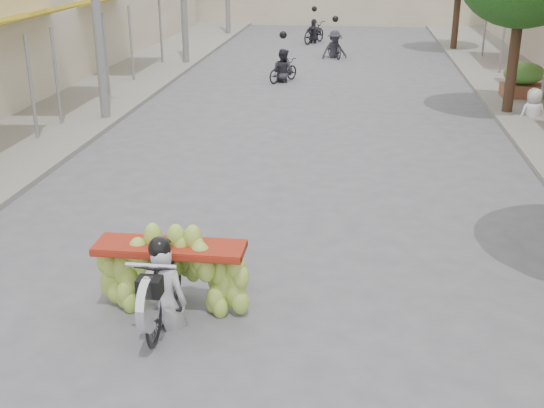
{
  "coord_description": "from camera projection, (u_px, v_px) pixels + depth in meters",
  "views": [
    {
      "loc": [
        1.22,
        -5.18,
        4.5
      ],
      "look_at": [
        0.14,
        3.58,
        1.1
      ],
      "focal_mm": 45.0,
      "sensor_mm": 36.0,
      "label": 1
    }
  ],
  "objects": [
    {
      "name": "sidewalk_left",
      "position": [
        90.0,
        94.0,
        21.23
      ],
      "size": [
        4.0,
        60.0,
        0.12
      ],
      "primitive_type": "cube",
      "color": "gray",
      "rests_on": "ground"
    },
    {
      "name": "bg_motorbike_a",
      "position": [
        283.0,
        59.0,
        23.18
      ],
      "size": [
        1.16,
        1.46,
        1.95
      ],
      "color": "black",
      "rests_on": "ground"
    },
    {
      "name": "produce_crate_far",
      "position": [
        524.0,
        77.0,
        20.4
      ],
      "size": [
        1.2,
        0.88,
        1.16
      ],
      "color": "brown",
      "rests_on": "ground"
    },
    {
      "name": "pedestrian",
      "position": [
        536.0,
        88.0,
        18.1
      ],
      "size": [
        0.83,
        0.61,
        1.51
      ],
      "rotation": [
        0.0,
        0.0,
        3.39
      ],
      "color": "silver",
      "rests_on": "ground"
    },
    {
      "name": "bg_motorbike_b",
      "position": [
        335.0,
        37.0,
        27.9
      ],
      "size": [
        1.19,
        1.62,
        1.95
      ],
      "color": "black",
      "rests_on": "ground"
    },
    {
      "name": "banana_motorbike",
      "position": [
        166.0,
        270.0,
        8.5
      ],
      "size": [
        2.2,
        1.86,
        2.02
      ],
      "color": "black",
      "rests_on": "ground"
    },
    {
      "name": "bg_motorbike_c",
      "position": [
        314.0,
        27.0,
        32.07
      ],
      "size": [
        1.32,
        1.91,
        1.95
      ],
      "color": "black",
      "rests_on": "ground"
    }
  ]
}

